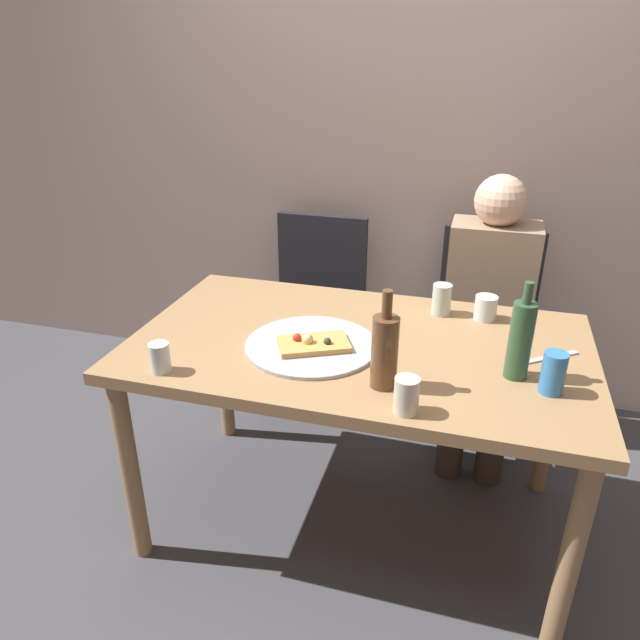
{
  "coord_description": "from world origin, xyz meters",
  "views": [
    {
      "loc": [
        0.35,
        -1.67,
        1.63
      ],
      "look_at": [
        -0.14,
        0.02,
        0.8
      ],
      "focal_mm": 32.92,
      "sensor_mm": 36.0,
      "label": 1
    }
  ],
  "objects": [
    {
      "name": "dining_table",
      "position": [
        0.0,
        0.0,
        0.67
      ],
      "size": [
        1.48,
        0.86,
        0.75
      ],
      "color": "#99754C",
      "rests_on": "ground_plane"
    },
    {
      "name": "ground_plane",
      "position": [
        0.0,
        0.0,
        0.0
      ],
      "size": [
        8.0,
        8.0,
        0.0
      ],
      "primitive_type": "plane",
      "color": "#424247"
    },
    {
      "name": "back_wall",
      "position": [
        0.0,
        1.13,
        1.3
      ],
      "size": [
        6.0,
        0.1,
        2.6
      ],
      "primitive_type": "cube",
      "color": "gray",
      "rests_on": "ground_plane"
    },
    {
      "name": "chair_left",
      "position": [
        -0.4,
        0.83,
        0.51
      ],
      "size": [
        0.44,
        0.44,
        0.9
      ],
      "rotation": [
        0.0,
        0.0,
        3.14
      ],
      "color": "black",
      "rests_on": "ground_plane"
    },
    {
      "name": "beer_bottle",
      "position": [
        0.12,
        -0.25,
        0.87
      ],
      "size": [
        0.08,
        0.08,
        0.29
      ],
      "color": "brown",
      "rests_on": "dining_table"
    },
    {
      "name": "chair_right",
      "position": [
        0.4,
        0.83,
        0.51
      ],
      "size": [
        0.44,
        0.44,
        0.9
      ],
      "rotation": [
        0.0,
        0.0,
        3.14
      ],
      "color": "black",
      "rests_on": "ground_plane"
    },
    {
      "name": "wine_glass",
      "position": [
        -0.52,
        -0.35,
        0.8
      ],
      "size": [
        0.06,
        0.06,
        0.09
      ],
      "primitive_type": "cylinder",
      "color": "silver",
      "rests_on": "dining_table"
    },
    {
      "name": "table_knife",
      "position": [
        0.59,
        0.05,
        0.76
      ],
      "size": [
        0.19,
        0.15,
        0.01
      ],
      "primitive_type": "cube",
      "rotation": [
        0.0,
        0.0,
        0.63
      ],
      "color": "#B7B7BC",
      "rests_on": "dining_table"
    },
    {
      "name": "wine_bottle",
      "position": [
        0.49,
        -0.09,
        0.87
      ],
      "size": [
        0.07,
        0.07,
        0.29
      ],
      "color": "#2D5133",
      "rests_on": "dining_table"
    },
    {
      "name": "tumbler_far",
      "position": [
        0.23,
        0.29,
        0.81
      ],
      "size": [
        0.07,
        0.07,
        0.11
      ],
      "primitive_type": "cylinder",
      "color": "#B7C6BC",
      "rests_on": "dining_table"
    },
    {
      "name": "soda_can",
      "position": [
        0.58,
        -0.15,
        0.81
      ],
      "size": [
        0.07,
        0.07,
        0.12
      ],
      "primitive_type": "cylinder",
      "color": "#337AC1",
      "rests_on": "dining_table"
    },
    {
      "name": "short_glass",
      "position": [
        0.21,
        -0.36,
        0.8
      ],
      "size": [
        0.07,
        0.07,
        0.1
      ],
      "primitive_type": "cylinder",
      "color": "beige",
      "rests_on": "dining_table"
    },
    {
      "name": "guest_in_sweater",
      "position": [
        0.4,
        0.68,
        0.64
      ],
      "size": [
        0.36,
        0.56,
        1.17
      ],
      "rotation": [
        0.0,
        0.0,
        3.14
      ],
      "color": "#937A60",
      "rests_on": "ground_plane"
    },
    {
      "name": "pizza_tray",
      "position": [
        -0.14,
        -0.08,
        0.76
      ],
      "size": [
        0.43,
        0.43,
        0.01
      ],
      "primitive_type": "cylinder",
      "color": "#ADADB2",
      "rests_on": "dining_table"
    },
    {
      "name": "pizza_slice_last",
      "position": [
        -0.13,
        -0.1,
        0.78
      ],
      "size": [
        0.25,
        0.21,
        0.05
      ],
      "color": "tan",
      "rests_on": "pizza_tray"
    },
    {
      "name": "tumbler_near",
      "position": [
        0.39,
        0.29,
        0.8
      ],
      "size": [
        0.08,
        0.08,
        0.09
      ],
      "primitive_type": "cylinder",
      "color": "silver",
      "rests_on": "dining_table"
    }
  ]
}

